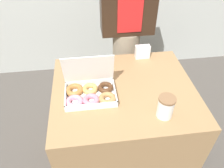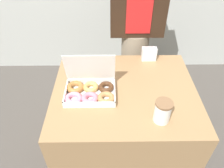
{
  "view_description": "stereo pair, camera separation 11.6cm",
  "coord_description": "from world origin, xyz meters",
  "px_view_note": "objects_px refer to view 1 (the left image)",
  "views": [
    {
      "loc": [
        -0.21,
        -1.03,
        1.7
      ],
      "look_at": [
        -0.08,
        -0.04,
        0.83
      ],
      "focal_mm": 35.0,
      "sensor_mm": 36.0,
      "label": 1
    },
    {
      "loc": [
        -0.1,
        -1.03,
        1.7
      ],
      "look_at": [
        -0.08,
        -0.04,
        0.83
      ],
      "focal_mm": 35.0,
      "sensor_mm": 36.0,
      "label": 2
    }
  ],
  "objects_px": {
    "donut_box": "(90,91)",
    "napkin_holder": "(142,52)",
    "coffee_cup": "(166,107)",
    "person_customer": "(127,30)"
  },
  "relations": [
    {
      "from": "donut_box",
      "to": "napkin_holder",
      "type": "bearing_deg",
      "value": 41.78
    },
    {
      "from": "donut_box",
      "to": "coffee_cup",
      "type": "bearing_deg",
      "value": -27.58
    },
    {
      "from": "coffee_cup",
      "to": "napkin_holder",
      "type": "height_order",
      "value": "coffee_cup"
    },
    {
      "from": "coffee_cup",
      "to": "person_customer",
      "type": "height_order",
      "value": "person_customer"
    },
    {
      "from": "donut_box",
      "to": "napkin_holder",
      "type": "xyz_separation_m",
      "value": [
        0.42,
        0.37,
        0.01
      ]
    },
    {
      "from": "napkin_holder",
      "to": "coffee_cup",
      "type": "bearing_deg",
      "value": -91.06
    },
    {
      "from": "napkin_holder",
      "to": "person_customer",
      "type": "height_order",
      "value": "person_customer"
    },
    {
      "from": "donut_box",
      "to": "coffee_cup",
      "type": "distance_m",
      "value": 0.46
    },
    {
      "from": "donut_box",
      "to": "coffee_cup",
      "type": "relative_size",
      "value": 2.51
    },
    {
      "from": "coffee_cup",
      "to": "person_customer",
      "type": "bearing_deg",
      "value": 94.32
    }
  ]
}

